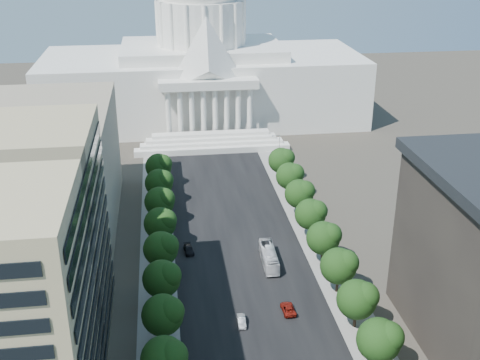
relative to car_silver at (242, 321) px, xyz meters
name	(u,v)px	position (x,y,z in m)	size (l,w,h in m)	color
road_asphalt	(233,230)	(3.18, 38.37, -0.70)	(30.00, 260.00, 0.01)	black
sidewalk_left	(157,235)	(-15.82, 38.37, -0.70)	(8.00, 260.00, 0.02)	gray
sidewalk_right	(307,225)	(22.18, 38.37, -0.70)	(8.00, 260.00, 0.02)	gray
capitol	(202,68)	(3.18, 133.26, 19.31)	(120.00, 56.00, 73.00)	white
office_block_left_far	(35,169)	(-44.82, 48.37, 14.30)	(38.00, 52.00, 30.00)	gray
tree_l_c	(166,358)	(-14.48, -15.82, 5.76)	(7.79, 7.60, 9.97)	#33261C
tree_l_d	(164,314)	(-14.48, -3.82, 5.76)	(7.79, 7.60, 9.97)	#33261C
tree_l_e	(163,278)	(-14.48, 8.18, 5.76)	(7.79, 7.60, 9.97)	#33261C
tree_l_f	(162,248)	(-14.48, 20.18, 5.76)	(7.79, 7.60, 9.97)	#33261C
tree_l_g	(161,223)	(-14.48, 32.18, 5.76)	(7.79, 7.60, 9.97)	#33261C
tree_l_h	(161,201)	(-14.48, 44.18, 5.76)	(7.79, 7.60, 9.97)	#33261C
tree_l_i	(160,182)	(-14.48, 56.18, 5.76)	(7.79, 7.60, 9.97)	#33261C
tree_l_j	(160,166)	(-14.48, 68.18, 5.76)	(7.79, 7.60, 9.97)	#33261C
tree_r_c	(381,339)	(21.52, -15.82, 5.76)	(7.79, 7.60, 9.97)	#33261C
tree_r_d	(359,299)	(21.52, -3.82, 5.76)	(7.79, 7.60, 9.97)	#33261C
tree_r_e	(340,265)	(21.52, 8.18, 5.76)	(7.79, 7.60, 9.97)	#33261C
tree_r_f	(325,237)	(21.52, 20.18, 5.76)	(7.79, 7.60, 9.97)	#33261C
tree_r_g	(312,213)	(21.52, 32.18, 5.76)	(7.79, 7.60, 9.97)	#33261C
tree_r_h	(301,193)	(21.52, 44.18, 5.76)	(7.79, 7.60, 9.97)	#33261C
tree_r_i	(291,175)	(21.52, 56.18, 5.76)	(7.79, 7.60, 9.97)	#33261C
tree_r_j	(282,160)	(21.52, 68.18, 5.76)	(7.79, 7.60, 9.97)	#33261C
streetlight_b	(392,345)	(23.09, -16.63, 5.12)	(2.61, 0.44, 9.00)	gray
streetlight_c	(347,267)	(23.09, 8.37, 5.12)	(2.61, 0.44, 9.00)	gray
streetlight_d	(317,213)	(23.09, 33.37, 5.12)	(2.61, 0.44, 9.00)	gray
streetlight_e	(295,174)	(23.09, 58.37, 5.12)	(2.61, 0.44, 9.00)	gray
streetlight_f	(278,144)	(23.09, 83.37, 5.12)	(2.61, 0.44, 9.00)	gray
car_silver	(242,321)	(0.00, 0.00, 0.00)	(1.48, 4.23, 1.39)	#B2B4BA
car_red	(288,309)	(9.65, 2.68, 0.02)	(2.40, 5.20, 1.44)	maroon
car_dark_b	(189,250)	(-8.49, 28.67, 0.01)	(1.99, 4.90, 1.42)	black
city_bus	(269,257)	(9.14, 21.27, 1.07)	(2.97, 12.68, 3.53)	silver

